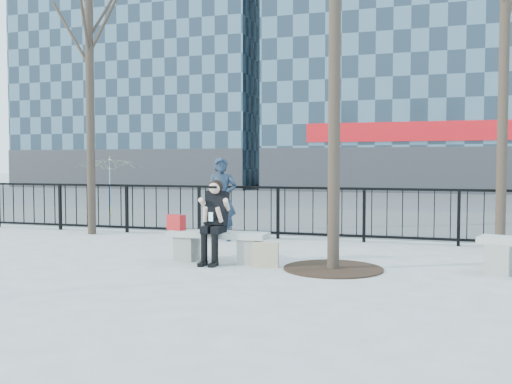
% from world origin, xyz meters
% --- Properties ---
extents(ground, '(120.00, 120.00, 0.00)m').
position_xyz_m(ground, '(0.00, 0.00, 0.00)').
color(ground, gray).
rests_on(ground, ground).
extents(street_surface, '(60.00, 23.00, 0.01)m').
position_xyz_m(street_surface, '(0.00, 15.00, 0.00)').
color(street_surface, '#474747').
rests_on(street_surface, ground).
extents(railing, '(14.00, 0.06, 1.10)m').
position_xyz_m(railing, '(0.00, 3.00, 0.55)').
color(railing, black).
rests_on(railing, ground).
extents(building_left, '(16.20, 10.20, 22.60)m').
position_xyz_m(building_left, '(-15.00, 27.00, 11.30)').
color(building_left, '#486374').
rests_on(building_left, ground).
extents(tree_left, '(2.80, 2.80, 6.50)m').
position_xyz_m(tree_left, '(-4.00, 2.50, 4.86)').
color(tree_left, black).
rests_on(tree_left, ground).
extents(tree_grate, '(1.50, 1.50, 0.02)m').
position_xyz_m(tree_grate, '(1.90, -0.10, 0.01)').
color(tree_grate, black).
rests_on(tree_grate, ground).
extents(bench_main, '(1.65, 0.46, 0.49)m').
position_xyz_m(bench_main, '(0.00, 0.00, 0.30)').
color(bench_main, gray).
rests_on(bench_main, ground).
extents(seated_woman, '(0.50, 0.64, 1.34)m').
position_xyz_m(seated_woman, '(0.00, -0.16, 0.67)').
color(seated_woman, black).
rests_on(seated_woman, ground).
extents(handbag, '(0.34, 0.24, 0.25)m').
position_xyz_m(handbag, '(-0.75, 0.02, 0.62)').
color(handbag, '#AC1516').
rests_on(handbag, bench_main).
extents(shopping_bag, '(0.42, 0.21, 0.38)m').
position_xyz_m(shopping_bag, '(0.87, -0.23, 0.19)').
color(shopping_bag, '#BEB186').
rests_on(shopping_bag, ground).
extents(standing_man, '(0.71, 0.56, 1.71)m').
position_xyz_m(standing_man, '(-0.82, 2.33, 0.86)').
color(standing_man, black).
rests_on(standing_man, ground).
extents(vendor_umbrella, '(2.56, 2.58, 1.80)m').
position_xyz_m(vendor_umbrella, '(-5.90, 6.27, 0.90)').
color(vendor_umbrella, yellow).
rests_on(vendor_umbrella, ground).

